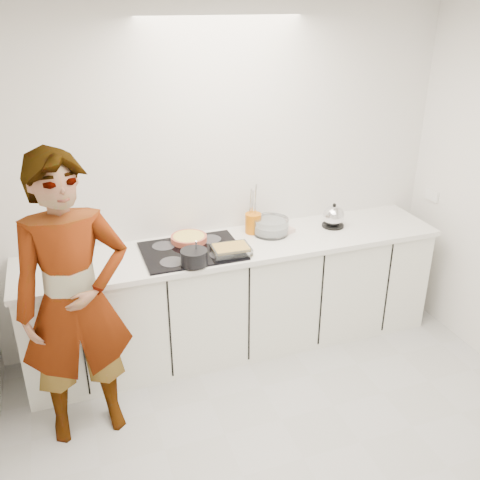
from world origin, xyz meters
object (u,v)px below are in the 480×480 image
object	(u,v)px
hob	(192,251)
utensil_crock	(253,223)
mixing_bowl	(271,227)
cook	(74,303)
saucepan	(194,257)
baking_dish	(231,249)
kettle	(333,217)
tart_dish	(189,238)

from	to	relation	value
hob	utensil_crock	xyz separation A→B (m)	(0.55, 0.18, 0.07)
mixing_bowl	cook	xyz separation A→B (m)	(-1.53, -0.63, -0.03)
hob	saucepan	world-z (taller)	saucepan
saucepan	baking_dish	bearing A→B (deg)	15.25
hob	baking_dish	size ratio (longest dim) A/B	2.57
cook	kettle	bearing A→B (deg)	12.13
saucepan	cook	xyz separation A→B (m)	(-0.82, -0.29, -0.03)
hob	cook	size ratio (longest dim) A/B	0.38
saucepan	utensil_crock	distance (m)	0.71
mixing_bowl	cook	bearing A→B (deg)	-157.78
kettle	utensil_crock	world-z (taller)	kettle
hob	tart_dish	world-z (taller)	tart_dish
kettle	utensil_crock	size ratio (longest dim) A/B	1.28
kettle	hob	bearing A→B (deg)	-176.30
baking_dish	kettle	size ratio (longest dim) A/B	1.38
utensil_crock	hob	bearing A→B (deg)	-161.55
cook	mixing_bowl	bearing A→B (deg)	18.30
hob	kettle	bearing A→B (deg)	3.70
tart_dish	saucepan	bearing A→B (deg)	-98.82
cook	utensil_crock	bearing A→B (deg)	22.45
cook	baking_dish	bearing A→B (deg)	14.57
mixing_bowl	utensil_crock	size ratio (longest dim) A/B	1.92
hob	saucepan	distance (m)	0.23
baking_dish	mixing_bowl	xyz separation A→B (m)	(0.41, 0.25, 0.02)
hob	cook	bearing A→B (deg)	-149.09
baking_dish	mixing_bowl	bearing A→B (deg)	31.30
utensil_crock	baking_dish	bearing A→B (deg)	-131.98
kettle	cook	xyz separation A→B (m)	(-2.06, -0.59, -0.05)
tart_dish	utensil_crock	world-z (taller)	utensil_crock
tart_dish	mixing_bowl	bearing A→B (deg)	-4.31
baking_dish	kettle	bearing A→B (deg)	13.09
hob	baking_dish	xyz separation A→B (m)	(0.26, -0.14, 0.04)
saucepan	cook	size ratio (longest dim) A/B	0.13
kettle	utensil_crock	distance (m)	0.66
tart_dish	baking_dish	size ratio (longest dim) A/B	1.17
mixing_bowl	kettle	distance (m)	0.53
hob	mixing_bowl	distance (m)	0.68
hob	baking_dish	distance (m)	0.29
kettle	cook	distance (m)	2.15
cook	saucepan	bearing A→B (deg)	15.71
mixing_bowl	kettle	xyz separation A→B (m)	(0.53, -0.03, 0.03)
cook	tart_dish	bearing A→B (deg)	33.55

